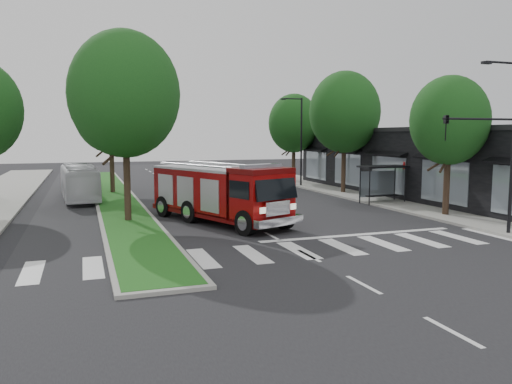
{
  "coord_description": "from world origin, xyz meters",
  "views": [
    {
      "loc": [
        -8.22,
        -21.29,
        4.69
      ],
      "look_at": [
        0.11,
        2.6,
        1.8
      ],
      "focal_mm": 35.0,
      "sensor_mm": 36.0,
      "label": 1
    }
  ],
  "objects": [
    {
      "name": "ground",
      "position": [
        0.0,
        0.0,
        0.0
      ],
      "size": [
        140.0,
        140.0,
        0.0
      ],
      "primitive_type": "plane",
      "color": "black",
      "rests_on": "ground"
    },
    {
      "name": "sidewalk_right",
      "position": [
        12.5,
        10.0,
        0.07
      ],
      "size": [
        5.0,
        80.0,
        0.15
      ],
      "primitive_type": "cube",
      "color": "gray",
      "rests_on": "ground"
    },
    {
      "name": "median",
      "position": [
        -6.0,
        18.0,
        0.08
      ],
      "size": [
        3.0,
        50.0,
        0.15
      ],
      "color": "gray",
      "rests_on": "ground"
    },
    {
      "name": "storefront_row",
      "position": [
        17.0,
        10.0,
        2.5
      ],
      "size": [
        8.0,
        30.0,
        5.0
      ],
      "primitive_type": "cube",
      "color": "black",
      "rests_on": "ground"
    },
    {
      "name": "bus_shelter",
      "position": [
        11.2,
        8.15,
        2.04
      ],
      "size": [
        3.2,
        1.6,
        2.61
      ],
      "color": "black",
      "rests_on": "ground"
    },
    {
      "name": "tree_right_near",
      "position": [
        11.5,
        2.0,
        5.51
      ],
      "size": [
        4.4,
        4.4,
        8.05
      ],
      "color": "black",
      "rests_on": "ground"
    },
    {
      "name": "tree_right_mid",
      "position": [
        11.5,
        14.0,
        6.49
      ],
      "size": [
        5.6,
        5.6,
        9.72
      ],
      "color": "black",
      "rests_on": "ground"
    },
    {
      "name": "tree_right_far",
      "position": [
        11.5,
        24.0,
        5.84
      ],
      "size": [
        5.0,
        5.0,
        8.73
      ],
      "color": "black",
      "rests_on": "ground"
    },
    {
      "name": "tree_median_near",
      "position": [
        -6.0,
        6.0,
        6.81
      ],
      "size": [
        5.8,
        5.8,
        10.16
      ],
      "color": "black",
      "rests_on": "ground"
    },
    {
      "name": "tree_median_far",
      "position": [
        -6.0,
        20.0,
        6.49
      ],
      "size": [
        5.6,
        5.6,
        9.72
      ],
      "color": "black",
      "rests_on": "ground"
    },
    {
      "name": "streetlight_right_near",
      "position": [
        9.61,
        -3.5,
        4.67
      ],
      "size": [
        4.08,
        0.22,
        8.0
      ],
      "color": "black",
      "rests_on": "ground"
    },
    {
      "name": "streetlight_right_far",
      "position": [
        10.35,
        20.0,
        4.48
      ],
      "size": [
        2.11,
        0.2,
        8.0
      ],
      "color": "black",
      "rests_on": "ground"
    },
    {
      "name": "fire_engine",
      "position": [
        -1.33,
        4.45,
        1.58
      ],
      "size": [
        6.21,
        9.88,
        3.3
      ],
      "rotation": [
        0.0,
        0.0,
        0.39
      ],
      "color": "#4E0404",
      "rests_on": "ground"
    },
    {
      "name": "city_bus",
      "position": [
        -8.5,
        17.0,
        1.29
      ],
      "size": [
        2.79,
        9.38,
        2.58
      ],
      "primitive_type": "imported",
      "rotation": [
        0.0,
        0.0,
        0.07
      ],
      "color": "silver",
      "rests_on": "ground"
    }
  ]
}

